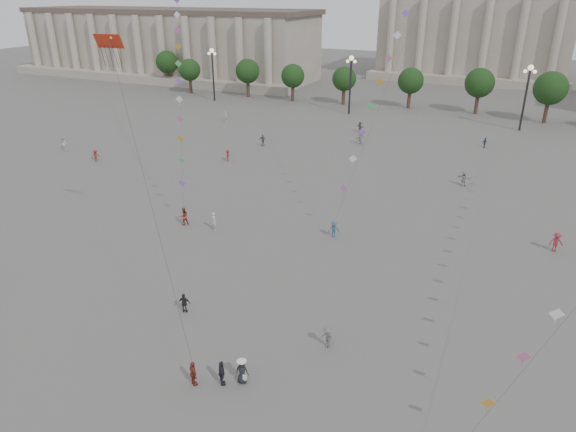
% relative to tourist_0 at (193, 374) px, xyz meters
% --- Properties ---
extents(ground, '(360.00, 360.00, 0.00)m').
position_rel_tourist_0_xyz_m(ground, '(-0.32, 3.57, -0.83)').
color(ground, '#595754').
rests_on(ground, ground).
extents(hall_west, '(84.00, 26.22, 17.20)m').
position_rel_tourist_0_xyz_m(hall_west, '(-75.32, 97.46, 7.60)').
color(hall_west, gray).
rests_on(hall_west, ground).
extents(hall_central, '(48.30, 34.30, 35.50)m').
position_rel_tourist_0_xyz_m(hall_central, '(-0.32, 132.79, 13.40)').
color(hall_central, gray).
rests_on(hall_central, ground).
extents(tree_row, '(137.12, 5.12, 8.00)m').
position_rel_tourist_0_xyz_m(tree_row, '(-0.32, 81.57, 4.57)').
color(tree_row, '#37281B').
rests_on(tree_row, ground).
extents(lamp_post_far_west, '(2.00, 0.90, 10.65)m').
position_rel_tourist_0_xyz_m(lamp_post_far_west, '(-45.32, 73.57, 6.52)').
color(lamp_post_far_west, '#262628').
rests_on(lamp_post_far_west, ground).
extents(lamp_post_mid_west, '(2.00, 0.90, 10.65)m').
position_rel_tourist_0_xyz_m(lamp_post_mid_west, '(-15.32, 73.57, 6.52)').
color(lamp_post_mid_west, '#262628').
rests_on(lamp_post_mid_west, ground).
extents(lamp_post_mid_east, '(2.00, 0.90, 10.65)m').
position_rel_tourist_0_xyz_m(lamp_post_mid_east, '(14.68, 73.57, 6.52)').
color(lamp_post_mid_east, '#262628').
rests_on(lamp_post_mid_east, ground).
extents(person_crowd_0, '(0.85, 0.89, 1.49)m').
position_rel_tourist_0_xyz_m(person_crowd_0, '(10.39, 60.28, -0.08)').
color(person_crowd_0, navy).
rests_on(person_crowd_0, ground).
extents(person_crowd_1, '(1.18, 1.11, 1.94)m').
position_rel_tourist_0_xyz_m(person_crowd_1, '(-45.40, 33.05, 0.14)').
color(person_crowd_1, silver).
rests_on(person_crowd_1, ground).
extents(person_crowd_2, '(1.07, 1.20, 1.61)m').
position_rel_tourist_0_xyz_m(person_crowd_2, '(-37.12, 30.68, -0.02)').
color(person_crowd_2, maroon).
rests_on(person_crowd_2, ground).
extents(person_crowd_4, '(1.36, 1.71, 1.82)m').
position_rel_tourist_0_xyz_m(person_crowd_4, '(-7.03, 54.36, 0.08)').
color(person_crowd_4, '#AFAFAA').
rests_on(person_crowd_4, ground).
extents(person_crowd_6, '(1.15, 0.82, 1.61)m').
position_rel_tourist_0_xyz_m(person_crowd_6, '(5.94, 6.58, -0.02)').
color(person_crowd_6, slate).
rests_on(person_crowd_6, ground).
extents(person_crowd_7, '(1.78, 0.83, 1.84)m').
position_rel_tourist_0_xyz_m(person_crowd_7, '(9.81, 42.04, 0.09)').
color(person_crowd_7, '#AFAEAA').
rests_on(person_crowd_7, ground).
extents(person_crowd_8, '(1.35, 1.03, 1.85)m').
position_rel_tourist_0_xyz_m(person_crowd_8, '(19.58, 27.88, 0.10)').
color(person_crowd_8, maroon).
rests_on(person_crowd_8, ground).
extents(person_crowd_10, '(0.66, 0.75, 1.73)m').
position_rel_tourist_0_xyz_m(person_crowd_10, '(-33.29, 58.47, 0.04)').
color(person_crowd_10, '#B5B5B0').
rests_on(person_crowd_10, ground).
extents(person_crowd_12, '(1.65, 1.38, 1.78)m').
position_rel_tourist_0_xyz_m(person_crowd_12, '(-9.19, 61.09, 0.06)').
color(person_crowd_12, slate).
rests_on(person_crowd_12, ground).
extents(person_crowd_13, '(0.80, 0.73, 1.84)m').
position_rel_tourist_0_xyz_m(person_crowd_13, '(-10.57, 18.86, 0.09)').
color(person_crowd_13, silver).
rests_on(person_crowd_13, ground).
extents(person_crowd_16, '(1.11, 0.67, 1.78)m').
position_rel_tourist_0_xyz_m(person_crowd_16, '(-20.00, 47.19, 0.06)').
color(person_crowd_16, '#5E5E62').
rests_on(person_crowd_16, ground).
extents(person_crowd_17, '(0.73, 1.10, 1.59)m').
position_rel_tourist_0_xyz_m(person_crowd_17, '(-20.84, 38.53, -0.03)').
color(person_crowd_17, maroon).
rests_on(person_crowd_17, ground).
extents(tourist_0, '(1.03, 0.88, 1.65)m').
position_rel_tourist_0_xyz_m(tourist_0, '(0.00, 0.00, 0.00)').
color(tourist_0, maroon).
rests_on(tourist_0, ground).
extents(tourist_1, '(0.95, 0.99, 1.65)m').
position_rel_tourist_0_xyz_m(tourist_1, '(1.50, 0.73, -0.00)').
color(tourist_1, '#222228').
rests_on(tourist_1, ground).
extents(tourist_4, '(0.96, 0.60, 1.52)m').
position_rel_tourist_0_xyz_m(tourist_4, '(-4.94, 6.03, -0.07)').
color(tourist_4, '#222328').
rests_on(tourist_4, ground).
extents(kite_flyer_0, '(1.10, 1.12, 1.83)m').
position_rel_tourist_0_xyz_m(kite_flyer_0, '(-13.97, 18.65, 0.09)').
color(kite_flyer_0, brown).
rests_on(kite_flyer_0, ground).
extents(kite_flyer_1, '(1.19, 0.98, 1.61)m').
position_rel_tourist_0_xyz_m(kite_flyer_1, '(0.56, 22.27, -0.02)').
color(kite_flyer_1, '#314D70').
rests_on(kite_flyer_1, ground).
extents(hat_person, '(0.87, 0.66, 1.69)m').
position_rel_tourist_0_xyz_m(hat_person, '(2.49, 1.40, 0.02)').
color(hat_person, black).
rests_on(hat_person, ground).
extents(dragon_kite, '(7.71, 5.75, 23.67)m').
position_rel_tourist_0_xyz_m(dragon_kite, '(-12.97, 10.54, 16.41)').
color(dragon_kite, '#B42813').
rests_on(dragon_kite, ground).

